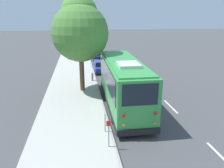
{
  "coord_description": "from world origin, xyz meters",
  "views": [
    {
      "loc": [
        -13.37,
        3.47,
        6.52
      ],
      "look_at": [
        2.6,
        1.02,
        1.3
      ],
      "focal_mm": 35.0,
      "sensor_mm": 36.0,
      "label": 1
    }
  ],
  "objects_px": {
    "parked_sedan_navy": "(98,55)",
    "street_tree": "(80,29)",
    "parked_sedan_blue": "(101,66)",
    "sign_post_near": "(109,134)",
    "fire_hydrant": "(92,77)",
    "parked_sedan_white": "(94,49)",
    "parked_sedan_black": "(92,44)",
    "shuttle_bus": "(123,81)",
    "sign_post_far": "(105,123)"
  },
  "relations": [
    {
      "from": "shuttle_bus",
      "to": "fire_hydrant",
      "type": "xyz_separation_m",
      "value": [
        6.34,
        1.83,
        -1.38
      ]
    },
    {
      "from": "sign_post_far",
      "to": "fire_hydrant",
      "type": "bearing_deg",
      "value": 0.31
    },
    {
      "from": "parked_sedan_navy",
      "to": "parked_sedan_black",
      "type": "distance_m",
      "value": 13.48
    },
    {
      "from": "parked_sedan_white",
      "to": "sign_post_far",
      "type": "xyz_separation_m",
      "value": [
        -27.6,
        1.35,
        0.09
      ]
    },
    {
      "from": "parked_sedan_navy",
      "to": "parked_sedan_white",
      "type": "height_order",
      "value": "parked_sedan_navy"
    },
    {
      "from": "parked_sedan_blue",
      "to": "parked_sedan_white",
      "type": "relative_size",
      "value": 0.97
    },
    {
      "from": "parked_sedan_blue",
      "to": "sign_post_far",
      "type": "relative_size",
      "value": 3.79
    },
    {
      "from": "parked_sedan_white",
      "to": "fire_hydrant",
      "type": "height_order",
      "value": "parked_sedan_white"
    },
    {
      "from": "street_tree",
      "to": "parked_sedan_navy",
      "type": "bearing_deg",
      "value": -10.55
    },
    {
      "from": "parked_sedan_white",
      "to": "sign_post_near",
      "type": "xyz_separation_m",
      "value": [
        -29.09,
        1.35,
        0.28
      ]
    },
    {
      "from": "sign_post_near",
      "to": "parked_sedan_navy",
      "type": "bearing_deg",
      "value": -3.71
    },
    {
      "from": "parked_sedan_black",
      "to": "sign_post_far",
      "type": "distance_m",
      "value": 34.67
    },
    {
      "from": "parked_sedan_white",
      "to": "sign_post_near",
      "type": "height_order",
      "value": "sign_post_near"
    },
    {
      "from": "parked_sedan_black",
      "to": "sign_post_near",
      "type": "xyz_separation_m",
      "value": [
        -36.12,
        1.49,
        0.28
      ]
    },
    {
      "from": "parked_sedan_white",
      "to": "parked_sedan_black",
      "type": "distance_m",
      "value": 7.03
    },
    {
      "from": "parked_sedan_blue",
      "to": "sign_post_near",
      "type": "distance_m",
      "value": 15.8
    },
    {
      "from": "parked_sedan_navy",
      "to": "street_tree",
      "type": "height_order",
      "value": "street_tree"
    },
    {
      "from": "shuttle_bus",
      "to": "fire_hydrant",
      "type": "bearing_deg",
      "value": 16.85
    },
    {
      "from": "street_tree",
      "to": "fire_hydrant",
      "type": "xyz_separation_m",
      "value": [
        2.59,
        -1.03,
        -4.78
      ]
    },
    {
      "from": "parked_sedan_blue",
      "to": "street_tree",
      "type": "height_order",
      "value": "street_tree"
    },
    {
      "from": "parked_sedan_navy",
      "to": "fire_hydrant",
      "type": "bearing_deg",
      "value": 168.06
    },
    {
      "from": "shuttle_bus",
      "to": "parked_sedan_navy",
      "type": "xyz_separation_m",
      "value": [
        17.45,
        0.31,
        -1.32
      ]
    },
    {
      "from": "parked_sedan_navy",
      "to": "sign_post_near",
      "type": "distance_m",
      "value": 22.69
    },
    {
      "from": "shuttle_bus",
      "to": "parked_sedan_black",
      "type": "height_order",
      "value": "shuttle_bus"
    },
    {
      "from": "sign_post_near",
      "to": "street_tree",
      "type": "bearing_deg",
      "value": 6.92
    },
    {
      "from": "sign_post_near",
      "to": "sign_post_far",
      "type": "relative_size",
      "value": 1.3
    },
    {
      "from": "parked_sedan_navy",
      "to": "parked_sedan_blue",
      "type": "bearing_deg",
      "value": 174.09
    },
    {
      "from": "parked_sedan_navy",
      "to": "shuttle_bus",
      "type": "bearing_deg",
      "value": 176.86
    },
    {
      "from": "shuttle_bus",
      "to": "parked_sedan_black",
      "type": "xyz_separation_m",
      "value": [
        30.93,
        0.28,
        -1.32
      ]
    },
    {
      "from": "sign_post_near",
      "to": "fire_hydrant",
      "type": "height_order",
      "value": "sign_post_near"
    },
    {
      "from": "parked_sedan_blue",
      "to": "parked_sedan_black",
      "type": "height_order",
      "value": "parked_sedan_black"
    },
    {
      "from": "sign_post_far",
      "to": "fire_hydrant",
      "type": "distance_m",
      "value": 10.04
    },
    {
      "from": "shuttle_bus",
      "to": "street_tree",
      "type": "distance_m",
      "value": 5.81
    },
    {
      "from": "parked_sedan_blue",
      "to": "parked_sedan_black",
      "type": "xyz_separation_m",
      "value": [
        20.38,
        -0.24,
        0.03
      ]
    },
    {
      "from": "shuttle_bus",
      "to": "sign_post_near",
      "type": "xyz_separation_m",
      "value": [
        -5.19,
        1.78,
        -1.04
      ]
    },
    {
      "from": "parked_sedan_navy",
      "to": "fire_hydrant",
      "type": "xyz_separation_m",
      "value": [
        -11.12,
        1.52,
        -0.06
      ]
    },
    {
      "from": "sign_post_far",
      "to": "parked_sedan_blue",
      "type": "bearing_deg",
      "value": -5.04
    },
    {
      "from": "parked_sedan_blue",
      "to": "parked_sedan_navy",
      "type": "height_order",
      "value": "parked_sedan_navy"
    },
    {
      "from": "shuttle_bus",
      "to": "parked_sedan_blue",
      "type": "bearing_deg",
      "value": 3.56
    },
    {
      "from": "parked_sedan_navy",
      "to": "sign_post_far",
      "type": "distance_m",
      "value": 21.21
    },
    {
      "from": "parked_sedan_navy",
      "to": "sign_post_far",
      "type": "height_order",
      "value": "parked_sedan_navy"
    },
    {
      "from": "street_tree",
      "to": "sign_post_near",
      "type": "xyz_separation_m",
      "value": [
        -8.93,
        -1.08,
        -4.44
      ]
    },
    {
      "from": "parked_sedan_navy",
      "to": "fire_hydrant",
      "type": "height_order",
      "value": "parked_sedan_navy"
    },
    {
      "from": "sign_post_near",
      "to": "parked_sedan_black",
      "type": "bearing_deg",
      "value": -2.37
    },
    {
      "from": "parked_sedan_navy",
      "to": "fire_hydrant",
      "type": "relative_size",
      "value": 5.66
    },
    {
      "from": "parked_sedan_black",
      "to": "shuttle_bus",
      "type": "bearing_deg",
      "value": 177.11
    },
    {
      "from": "shuttle_bus",
      "to": "sign_post_near",
      "type": "bearing_deg",
      "value": 161.85
    },
    {
      "from": "parked_sedan_blue",
      "to": "sign_post_near",
      "type": "bearing_deg",
      "value": 173.96
    },
    {
      "from": "street_tree",
      "to": "sign_post_far",
      "type": "height_order",
      "value": "street_tree"
    },
    {
      "from": "parked_sedan_navy",
      "to": "fire_hydrant",
      "type": "distance_m",
      "value": 11.22
    }
  ]
}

